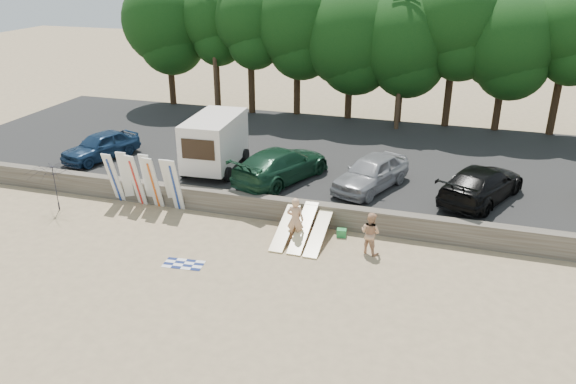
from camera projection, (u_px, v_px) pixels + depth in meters
name	position (u px, v px, depth m)	size (l,w,h in m)	color
ground	(289.00, 257.00, 21.41)	(120.00, 120.00, 0.00)	tan
seawall	(310.00, 213.00, 23.85)	(44.00, 0.50, 1.00)	#6B6356
parking_lot	(346.00, 159.00, 30.51)	(44.00, 14.50, 0.70)	#282828
treeline	(375.00, 29.00, 34.30)	(34.16, 6.30, 9.14)	#382616
utility_poles	(402.00, 51.00, 32.81)	(25.80, 0.26, 9.00)	#473321
box_trailer	(215.00, 141.00, 27.52)	(2.64, 4.38, 2.70)	silver
car_0	(101.00, 146.00, 29.30)	(1.70, 4.22, 1.44)	#162E4D
car_1	(281.00, 165.00, 26.46)	(2.23, 5.48, 1.59)	#133422
car_2	(371.00, 172.00, 25.54)	(1.84, 4.57, 1.56)	gray
car_3	(481.00, 184.00, 24.33)	(2.15, 5.29, 1.54)	black
surfboard_upright_0	(114.00, 178.00, 25.54)	(0.50, 0.06, 2.60)	silver
surfboard_upright_1	(126.00, 177.00, 25.52)	(0.50, 0.06, 2.60)	silver
surfboard_upright_2	(136.00, 180.00, 25.23)	(0.50, 0.06, 2.60)	silver
surfboard_upright_3	(148.00, 180.00, 25.23)	(0.50, 0.06, 2.60)	silver
surfboard_upright_4	(153.00, 183.00, 24.97)	(0.50, 0.06, 2.60)	silver
surfboard_upright_5	(170.00, 184.00, 24.89)	(0.50, 0.06, 2.60)	silver
surfboard_upright_6	(175.00, 185.00, 24.69)	(0.50, 0.06, 2.60)	silver
surfboard_low_0	(286.00, 226.00, 22.74)	(0.56, 3.00, 0.07)	#F5DC9A
surfboard_low_1	(303.00, 228.00, 22.52)	(0.56, 3.00, 0.07)	#F5DC9A
surfboard_low_2	(319.00, 232.00, 22.35)	(0.56, 3.00, 0.07)	#F5DC9A
beachgoer_a	(295.00, 220.00, 22.27)	(0.68, 0.45, 1.87)	tan
beachgoer_b	(370.00, 233.00, 21.40)	(0.82, 0.64, 1.69)	tan
cooler	(341.00, 233.00, 22.89)	(0.38, 0.30, 0.32)	#268E43
gear_bag	(302.00, 227.00, 23.52)	(0.30, 0.25, 0.22)	orange
beach_towel	(184.00, 264.00, 20.90)	(1.50, 1.50, 0.00)	white
beach_umbrella	(56.00, 187.00, 24.96)	(2.41, 2.46, 2.21)	#222028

